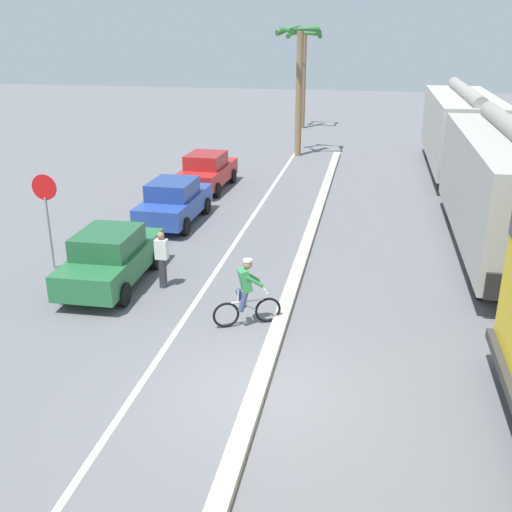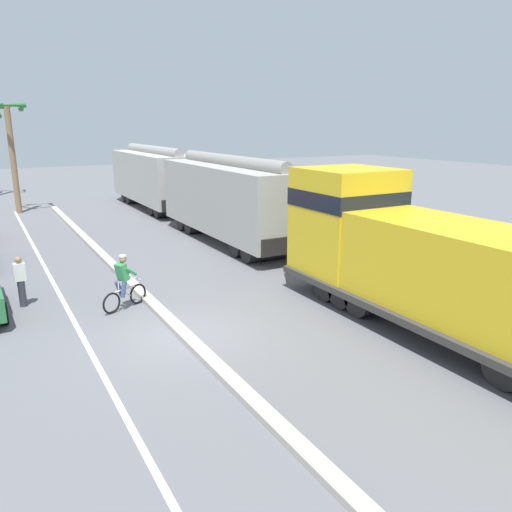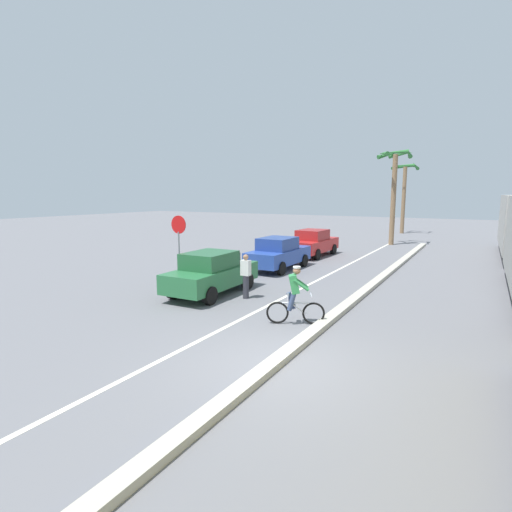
{
  "view_description": "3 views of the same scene",
  "coord_description": "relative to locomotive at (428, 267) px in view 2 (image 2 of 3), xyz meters",
  "views": [
    {
      "loc": [
        1.91,
        -10.04,
        6.86
      ],
      "look_at": [
        -0.83,
        4.05,
        1.31
      ],
      "focal_mm": 42.0,
      "sensor_mm": 36.0,
      "label": 1
    },
    {
      "loc": [
        -4.39,
        -12.0,
        5.58
      ],
      "look_at": [
        2.78,
        0.79,
        1.69
      ],
      "focal_mm": 35.0,
      "sensor_mm": 36.0,
      "label": 2
    },
    {
      "loc": [
        3.79,
        -7.57,
        3.77
      ],
      "look_at": [
        -4.62,
        7.11,
        1.13
      ],
      "focal_mm": 28.0,
      "sensor_mm": 36.0,
      "label": 3
    }
  ],
  "objects": [
    {
      "name": "lane_stripe",
      "position": [
        -8.54,
        8.87,
        -1.79
      ],
      "size": [
        0.14,
        36.0,
        0.01
      ],
      "primitive_type": "cube",
      "color": "silver",
      "rests_on": "ground"
    },
    {
      "name": "pedestrian_by_cars",
      "position": [
        -9.7,
        7.39,
        -0.95
      ],
      "size": [
        0.34,
        0.22,
        1.62
      ],
      "color": "#33333D",
      "rests_on": "ground"
    },
    {
      "name": "ground_plane",
      "position": [
        -6.14,
        2.87,
        -1.8
      ],
      "size": [
        120.0,
        120.0,
        0.0
      ],
      "primitive_type": "plane",
      "color": "slate"
    },
    {
      "name": "locomotive",
      "position": [
        0.0,
        0.0,
        0.0
      ],
      "size": [
        3.1,
        11.61,
        4.2
      ],
      "color": "gold",
      "rests_on": "ground"
    },
    {
      "name": "hopper_car_middle",
      "position": [
        0.0,
        23.76,
        0.28
      ],
      "size": [
        2.9,
        10.6,
        4.18
      ],
      "color": "#AFADA5",
      "rests_on": "ground"
    },
    {
      "name": "median_curb",
      "position": [
        -6.14,
        8.87,
        -1.72
      ],
      "size": [
        0.36,
        36.0,
        0.16
      ],
      "primitive_type": "cube",
      "color": "#B2AD9E",
      "rests_on": "ground"
    },
    {
      "name": "cyclist",
      "position": [
        -6.95,
        5.61,
        -0.98
      ],
      "size": [
        1.56,
        0.82,
        1.71
      ],
      "color": "black",
      "rests_on": "ground"
    },
    {
      "name": "palm_tree_far",
      "position": [
        -8.33,
        26.18,
        3.25
      ],
      "size": [
        2.52,
        2.72,
        7.03
      ],
      "color": "#846647",
      "rests_on": "ground"
    },
    {
      "name": "hopper_car_lead",
      "position": [
        0.0,
        12.16,
        0.28
      ],
      "size": [
        2.9,
        10.6,
        4.18
      ],
      "color": "#A6A39B",
      "rests_on": "ground"
    }
  ]
}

